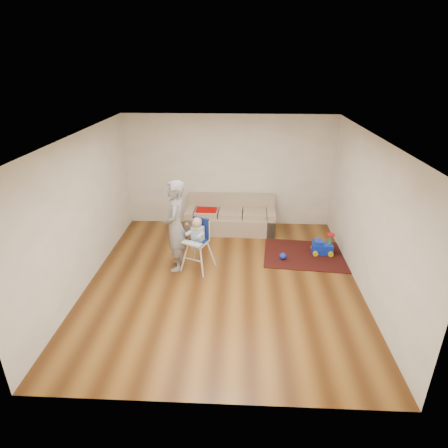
{
  "coord_description": "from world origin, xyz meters",
  "views": [
    {
      "loc": [
        0.31,
        -6.01,
        3.85
      ],
      "look_at": [
        0.0,
        0.4,
        1.0
      ],
      "focal_mm": 30.0,
      "sensor_mm": 36.0,
      "label": 1
    }
  ],
  "objects_px": {
    "toy_ball": "(283,256)",
    "adult": "(175,226)",
    "sofa": "(231,214)",
    "side_table": "(197,220)",
    "ride_on_toy": "(323,244)",
    "high_chair": "(198,244)"
  },
  "relations": [
    {
      "from": "sofa",
      "to": "toy_ball",
      "type": "height_order",
      "value": "sofa"
    },
    {
      "from": "toy_ball",
      "to": "sofa",
      "type": "bearing_deg",
      "value": 128.48
    },
    {
      "from": "ride_on_toy",
      "to": "high_chair",
      "type": "relative_size",
      "value": 0.42
    },
    {
      "from": "high_chair",
      "to": "sofa",
      "type": "bearing_deg",
      "value": 96.14
    },
    {
      "from": "ride_on_toy",
      "to": "toy_ball",
      "type": "relative_size",
      "value": 3.2
    },
    {
      "from": "ride_on_toy",
      "to": "adult",
      "type": "relative_size",
      "value": 0.25
    },
    {
      "from": "adult",
      "to": "side_table",
      "type": "bearing_deg",
      "value": 169.49
    },
    {
      "from": "sofa",
      "to": "adult",
      "type": "relative_size",
      "value": 1.18
    },
    {
      "from": "side_table",
      "to": "high_chair",
      "type": "height_order",
      "value": "high_chair"
    },
    {
      "from": "side_table",
      "to": "high_chair",
      "type": "xyz_separation_m",
      "value": [
        0.23,
        -1.81,
        0.27
      ]
    },
    {
      "from": "sofa",
      "to": "adult",
      "type": "xyz_separation_m",
      "value": [
        -1.0,
        -1.84,
        0.5
      ]
    },
    {
      "from": "toy_ball",
      "to": "adult",
      "type": "height_order",
      "value": "adult"
    },
    {
      "from": "sofa",
      "to": "toy_ball",
      "type": "xyz_separation_m",
      "value": [
        1.14,
        -1.43,
        -0.32
      ]
    },
    {
      "from": "high_chair",
      "to": "ride_on_toy",
      "type": "bearing_deg",
      "value": 39.45
    },
    {
      "from": "sofa",
      "to": "adult",
      "type": "bearing_deg",
      "value": -117.1
    },
    {
      "from": "sofa",
      "to": "high_chair",
      "type": "relative_size",
      "value": 1.94
    },
    {
      "from": "sofa",
      "to": "ride_on_toy",
      "type": "xyz_separation_m",
      "value": [
        2.0,
        -1.12,
        -0.17
      ]
    },
    {
      "from": "side_table",
      "to": "adult",
      "type": "height_order",
      "value": "adult"
    },
    {
      "from": "sofa",
      "to": "adult",
      "type": "distance_m",
      "value": 2.15
    },
    {
      "from": "ride_on_toy",
      "to": "toy_ball",
      "type": "height_order",
      "value": "ride_on_toy"
    },
    {
      "from": "toy_ball",
      "to": "high_chair",
      "type": "distance_m",
      "value": 1.83
    },
    {
      "from": "high_chair",
      "to": "adult",
      "type": "bearing_deg",
      "value": -158.25
    }
  ]
}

